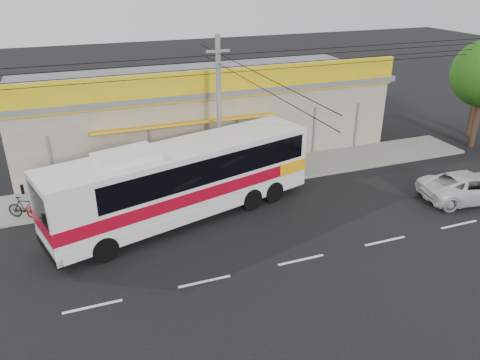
% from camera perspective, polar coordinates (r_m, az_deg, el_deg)
% --- Properties ---
extents(ground, '(120.00, 120.00, 0.00)m').
position_cam_1_polar(ground, '(20.89, 4.29, -6.08)').
color(ground, black).
rests_on(ground, ground).
extents(sidewalk, '(30.00, 3.20, 0.15)m').
position_cam_1_polar(sidewalk, '(25.80, -1.23, 0.42)').
color(sidewalk, gray).
rests_on(sidewalk, ground).
extents(lane_markings, '(50.00, 0.12, 0.01)m').
position_cam_1_polar(lane_markings, '(19.01, 7.45, -9.64)').
color(lane_markings, silver).
rests_on(lane_markings, ground).
extents(storefront_building, '(22.60, 9.20, 5.70)m').
position_cam_1_polar(storefront_building, '(30.01, -4.84, 8.36)').
color(storefront_building, gray).
rests_on(storefront_building, ground).
extents(coach_bus, '(12.76, 5.99, 3.86)m').
position_cam_1_polar(coach_bus, '(21.15, -6.37, 0.54)').
color(coach_bus, silver).
rests_on(coach_bus, ground).
extents(motorbike_red, '(2.16, 1.15, 1.08)m').
position_cam_1_polar(motorbike_red, '(23.26, -22.21, -2.69)').
color(motorbike_red, '#970D0B').
rests_on(motorbike_red, sidewalk).
extents(motorbike_dark, '(1.76, 1.28, 1.05)m').
position_cam_1_polar(motorbike_dark, '(23.36, -24.68, -3.08)').
color(motorbike_dark, black).
rests_on(motorbike_dark, sidewalk).
extents(white_car, '(5.29, 3.01, 1.39)m').
position_cam_1_polar(white_car, '(25.84, 26.24, -0.72)').
color(white_car, silver).
rests_on(white_car, ground).
extents(utility_pole, '(34.00, 14.00, 7.76)m').
position_cam_1_polar(utility_pole, '(23.13, -2.69, 14.01)').
color(utility_pole, slate).
rests_on(utility_pole, ground).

